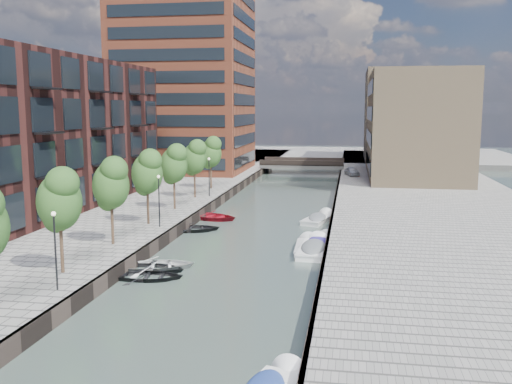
% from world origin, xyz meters
% --- Properties ---
extents(water, '(300.00, 300.00, 0.00)m').
position_xyz_m(water, '(0.00, 40.00, 0.00)').
color(water, '#38473F').
rests_on(water, ground).
extents(quay_right, '(20.00, 140.00, 1.00)m').
position_xyz_m(quay_right, '(16.00, 40.00, 0.50)').
color(quay_right, gray).
rests_on(quay_right, ground).
extents(quay_wall_left, '(0.25, 140.00, 1.00)m').
position_xyz_m(quay_wall_left, '(-6.10, 40.00, 0.50)').
color(quay_wall_left, '#332823').
rests_on(quay_wall_left, ground).
extents(quay_wall_right, '(0.25, 140.00, 1.00)m').
position_xyz_m(quay_wall_right, '(6.10, 40.00, 0.50)').
color(quay_wall_right, '#332823').
rests_on(quay_wall_right, ground).
extents(far_closure, '(80.00, 40.00, 1.00)m').
position_xyz_m(far_closure, '(0.00, 100.00, 0.50)').
color(far_closure, gray).
rests_on(far_closure, ground).
extents(apartment_block, '(8.00, 38.00, 14.00)m').
position_xyz_m(apartment_block, '(-20.00, 30.00, 8.00)').
color(apartment_block, black).
rests_on(apartment_block, quay_left).
extents(tower, '(18.00, 18.00, 30.00)m').
position_xyz_m(tower, '(-17.00, 65.00, 16.00)').
color(tower, '#9C472D').
rests_on(tower, quay_left).
extents(tan_block_near, '(12.00, 25.00, 14.00)m').
position_xyz_m(tan_block_near, '(16.00, 62.00, 8.00)').
color(tan_block_near, '#9A805E').
rests_on(tan_block_near, quay_right).
extents(tan_block_far, '(12.00, 20.00, 16.00)m').
position_xyz_m(tan_block_far, '(16.00, 88.00, 9.00)').
color(tan_block_far, '#9A805E').
rests_on(tan_block_far, quay_right).
extents(bridge, '(13.00, 6.00, 1.30)m').
position_xyz_m(bridge, '(0.00, 72.00, 1.39)').
color(bridge, gray).
rests_on(bridge, ground).
extents(tree_1, '(2.50, 2.50, 5.95)m').
position_xyz_m(tree_1, '(-8.50, 11.00, 5.31)').
color(tree_1, '#382619').
rests_on(tree_1, quay_left).
extents(tree_2, '(2.50, 2.50, 5.95)m').
position_xyz_m(tree_2, '(-8.50, 18.00, 5.31)').
color(tree_2, '#382619').
rests_on(tree_2, quay_left).
extents(tree_3, '(2.50, 2.50, 5.95)m').
position_xyz_m(tree_3, '(-8.50, 25.00, 5.31)').
color(tree_3, '#382619').
rests_on(tree_3, quay_left).
extents(tree_4, '(2.50, 2.50, 5.95)m').
position_xyz_m(tree_4, '(-8.50, 32.00, 5.31)').
color(tree_4, '#382619').
rests_on(tree_4, quay_left).
extents(tree_5, '(2.50, 2.50, 5.95)m').
position_xyz_m(tree_5, '(-8.50, 39.00, 5.31)').
color(tree_5, '#382619').
rests_on(tree_5, quay_left).
extents(tree_6, '(2.50, 2.50, 5.95)m').
position_xyz_m(tree_6, '(-8.50, 46.00, 5.31)').
color(tree_6, '#382619').
rests_on(tree_6, quay_left).
extents(lamp_0, '(0.24, 0.24, 4.12)m').
position_xyz_m(lamp_0, '(-7.20, 8.00, 3.51)').
color(lamp_0, black).
rests_on(lamp_0, quay_left).
extents(lamp_1, '(0.24, 0.24, 4.12)m').
position_xyz_m(lamp_1, '(-7.20, 24.00, 3.51)').
color(lamp_1, black).
rests_on(lamp_1, quay_left).
extents(lamp_2, '(0.24, 0.24, 4.12)m').
position_xyz_m(lamp_2, '(-7.20, 40.00, 3.51)').
color(lamp_2, black).
rests_on(lamp_2, quay_left).
extents(sloop_0, '(4.12, 3.00, 0.84)m').
position_xyz_m(sloop_0, '(-4.62, 15.30, 0.00)').
color(sloop_0, black).
rests_on(sloop_0, ground).
extents(sloop_1, '(4.36, 3.37, 0.83)m').
position_xyz_m(sloop_1, '(-4.25, 13.66, 0.00)').
color(sloop_1, black).
rests_on(sloop_1, ground).
extents(sloop_2, '(5.77, 4.80, 1.03)m').
position_xyz_m(sloop_2, '(-5.10, 32.56, 0.00)').
color(sloop_2, maroon).
rests_on(sloop_2, ground).
extents(sloop_3, '(5.67, 4.84, 0.99)m').
position_xyz_m(sloop_3, '(-4.52, 15.69, 0.00)').
color(sloop_3, silver).
rests_on(sloop_3, ground).
extents(sloop_4, '(5.12, 4.26, 0.91)m').
position_xyz_m(sloop_4, '(-5.38, 27.35, 0.00)').
color(sloop_4, black).
rests_on(sloop_4, ground).
extents(motorboat_1, '(2.21, 5.61, 1.84)m').
position_xyz_m(motorboat_1, '(5.15, 22.03, 0.22)').
color(motorboat_1, white).
rests_on(motorboat_1, ground).
extents(motorboat_2, '(1.80, 4.83, 1.60)m').
position_xyz_m(motorboat_2, '(4.60, 22.86, 0.09)').
color(motorboat_2, silver).
rests_on(motorboat_2, ground).
extents(motorboat_3, '(2.71, 5.07, 1.61)m').
position_xyz_m(motorboat_3, '(5.41, 23.75, 0.20)').
color(motorboat_3, '#B2B2B0').
rests_on(motorboat_3, ground).
extents(motorboat_4, '(2.97, 5.25, 1.66)m').
position_xyz_m(motorboat_4, '(4.83, 33.40, 0.20)').
color(motorboat_4, silver).
rests_on(motorboat_4, ground).
extents(car, '(2.38, 3.83, 1.22)m').
position_xyz_m(car, '(7.77, 61.36, 1.61)').
color(car, silver).
rests_on(car, quay_right).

